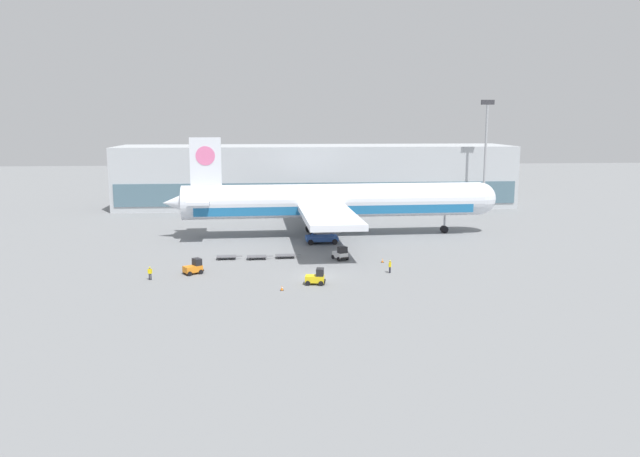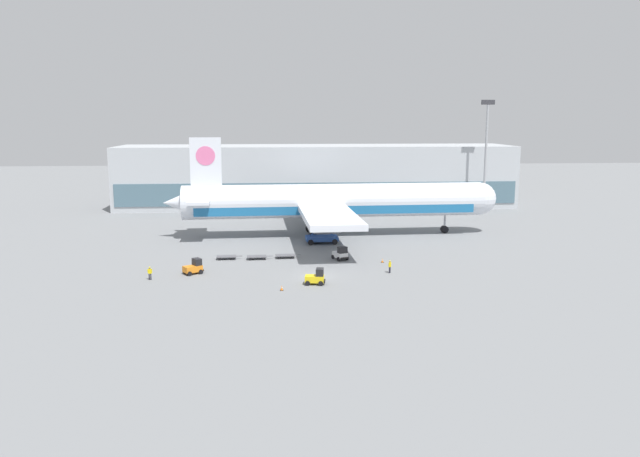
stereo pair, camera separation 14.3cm
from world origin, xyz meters
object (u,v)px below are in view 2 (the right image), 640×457
airplane_main (330,202)px  traffic_cone_near (382,261)px  baggage_tug_foreground (316,277)px  baggage_dolly_lead (227,257)px  baggage_dolly_second (257,257)px  ground_crew_far (390,266)px  light_mast (486,148)px  baggage_tug_mid (194,267)px  traffic_cone_far (282,288)px  baggage_dolly_third (286,255)px  baggage_tug_far (341,254)px  ground_crew_near (150,272)px  scissor_lift_loader (322,232)px

airplane_main → traffic_cone_near: airplane_main is taller
traffic_cone_near → baggage_tug_foreground: bearing=-132.8°
baggage_dolly_lead → baggage_dolly_second: same height
airplane_main → ground_crew_far: 28.50m
ground_crew_far → baggage_tug_foreground: bearing=152.2°
light_mast → baggage_dolly_lead: light_mast is taller
baggage_tug_mid → traffic_cone_far: (11.34, -8.98, -0.59)m
baggage_tug_foreground → baggage_dolly_third: size_ratio=0.70×
baggage_tug_far → traffic_cone_far: 18.01m
traffic_cone_near → airplane_main: bearing=104.2°
baggage_tug_far → baggage_dolly_third: size_ratio=0.75×
baggage_dolly_lead → ground_crew_near: 14.19m
ground_crew_near → traffic_cone_near: ground_crew_near is taller
baggage_tug_foreground → baggage_dolly_third: (-3.40, 14.97, -0.49)m
baggage_tug_far → baggage_dolly_second: baggage_tug_far is taller
baggage_tug_mid → baggage_tug_far: 21.20m
baggage_dolly_third → ground_crew_far: (13.51, -9.99, 0.60)m
baggage_tug_far → baggage_dolly_second: bearing=-120.1°
baggage_tug_far → ground_crew_near: 26.97m
light_mast → baggage_dolly_lead: size_ratio=6.43×
light_mast → baggage_dolly_third: light_mast is taller
baggage_tug_foreground → baggage_tug_mid: same height
baggage_tug_mid → baggage_dolly_second: (8.03, 8.00, -0.49)m
light_mast → baggage_dolly_third: size_ratio=6.43×
baggage_dolly_third → baggage_tug_mid: bearing=-147.7°
baggage_tug_far → traffic_cone_far: bearing=-53.3°
traffic_cone_far → baggage_dolly_lead: bearing=113.9°
baggage_dolly_third → ground_crew_far: ground_crew_far is taller
light_mast → baggage_tug_far: bearing=-129.5°
baggage_tug_far → baggage_dolly_lead: baggage_tug_far is taller
traffic_cone_near → light_mast: bearing=56.6°
baggage_tug_mid → traffic_cone_far: bearing=-72.2°
baggage_tug_mid → traffic_cone_near: 26.19m
scissor_lift_loader → baggage_dolly_second: size_ratio=1.42×
baggage_tug_mid → traffic_cone_near: (25.79, 4.53, -0.59)m
baggage_tug_foreground → traffic_cone_far: (-4.25, -2.47, -0.59)m
ground_crew_near → light_mast: bearing=-138.2°
baggage_tug_mid → baggage_tug_far: size_ratio=1.01×
baggage_tug_mid → scissor_lift_loader: bearing=12.5°
baggage_tug_far → baggage_dolly_lead: 16.52m
scissor_lift_loader → ground_crew_far: 22.03m
baggage_tug_far → baggage_dolly_third: baggage_tug_far is taller
baggage_tug_mid → ground_crew_near: (-5.14, -2.77, 0.12)m
baggage_tug_mid → baggage_dolly_lead: size_ratio=0.75×
light_mast → ground_crew_far: 61.61m
ground_crew_near → baggage_tug_mid: bearing=-150.9°
baggage_dolly_second → ground_crew_near: bearing=-143.3°
baggage_tug_far → scissor_lift_loader: bearing=163.7°
traffic_cone_near → baggage_dolly_lead: bearing=170.2°
baggage_tug_foreground → traffic_cone_near: 15.04m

